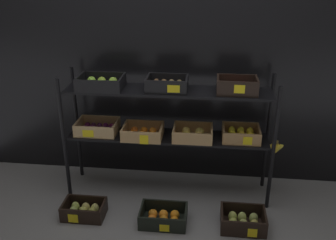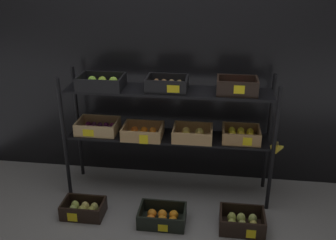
{
  "view_description": "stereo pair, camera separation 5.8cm",
  "coord_description": "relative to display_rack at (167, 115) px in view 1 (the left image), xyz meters",
  "views": [
    {
      "loc": [
        0.32,
        -2.9,
        1.95
      ],
      "look_at": [
        0.0,
        0.0,
        0.69
      ],
      "focal_mm": 40.86,
      "sensor_mm": 36.0,
      "label": 1
    },
    {
      "loc": [
        0.38,
        -2.9,
        1.95
      ],
      "look_at": [
        0.0,
        0.0,
        0.69
      ],
      "focal_mm": 40.86,
      "sensor_mm": 36.0,
      "label": 2
    }
  ],
  "objects": [
    {
      "name": "display_rack",
      "position": [
        0.0,
        0.0,
        0.0
      ],
      "size": [
        1.83,
        0.37,
        1.08
      ],
      "color": "black",
      "rests_on": "ground_plane"
    },
    {
      "name": "crate_ground_center_pear",
      "position": [
        0.64,
        -0.44,
        -0.68
      ],
      "size": [
        0.34,
        0.26,
        0.14
      ],
      "color": "black",
      "rests_on": "ground_plane"
    },
    {
      "name": "crate_ground_orange",
      "position": [
        0.02,
        -0.45,
        -0.69
      ],
      "size": [
        0.37,
        0.26,
        0.13
      ],
      "color": "black",
      "rests_on": "ground_plane"
    },
    {
      "name": "storefront_wall",
      "position": [
        0.01,
        0.38,
        0.33
      ],
      "size": [
        4.11,
        0.12,
        2.13
      ],
      "primitive_type": "cube",
      "color": "black",
      "rests_on": "ground_plane"
    },
    {
      "name": "crate_ground_pear",
      "position": [
        -0.63,
        -0.44,
        -0.68
      ],
      "size": [
        0.34,
        0.22,
        0.13
      ],
      "color": "black",
      "rests_on": "ground_plane"
    },
    {
      "name": "ground_plane",
      "position": [
        0.01,
        0.01,
        -0.74
      ],
      "size": [
        10.0,
        10.0,
        0.0
      ],
      "primitive_type": "plane",
      "color": "gray"
    }
  ]
}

